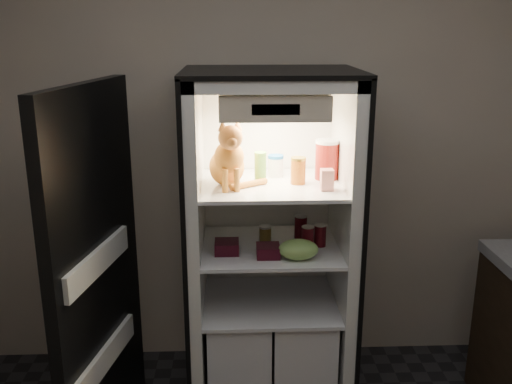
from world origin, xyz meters
TOP-DOWN VIEW (x-y plane):
  - room_shell at (0.00, 0.00)m, footprint 3.60×3.60m
  - refrigerator at (0.00, 1.38)m, footprint 0.90×0.72m
  - fridge_door at (-0.85, 0.94)m, footprint 0.23×0.86m
  - tabby_cat at (-0.22, 1.27)m, footprint 0.32×0.35m
  - parmesan_shaker at (-0.06, 1.33)m, footprint 0.06×0.06m
  - mayo_tub at (0.03, 1.46)m, footprint 0.09×0.09m
  - salsa_jar at (0.14, 1.31)m, footprint 0.08×0.08m
  - pepper_jar at (0.30, 1.40)m, footprint 0.13×0.13m
  - cream_carton at (0.27, 1.18)m, footprint 0.06×0.06m
  - soda_can_a at (0.18, 1.43)m, footprint 0.07×0.07m
  - soda_can_b at (0.27, 1.30)m, footprint 0.07×0.07m
  - soda_can_c at (0.19, 1.27)m, footprint 0.07×0.07m
  - condiment_jar at (-0.02, 1.38)m, footprint 0.07×0.07m
  - grape_bag at (0.13, 1.13)m, footprint 0.21×0.15m
  - berry_box_left at (-0.24, 1.23)m, footprint 0.13×0.13m
  - berry_box_right at (-0.02, 1.17)m, footprint 0.12×0.12m

SIDE VIEW (x-z plane):
  - refrigerator at x=0.00m, z-range -0.15..1.73m
  - fridge_door at x=-0.85m, z-range -0.01..1.84m
  - berry_box_right at x=-0.02m, z-range 0.94..1.00m
  - berry_box_left at x=-0.24m, z-range 0.94..1.00m
  - condiment_jar at x=-0.02m, z-range 0.94..1.03m
  - grape_bag at x=0.13m, z-range 0.94..1.04m
  - soda_can_b at x=0.27m, z-range 0.94..1.06m
  - soda_can_c at x=0.19m, z-range 0.94..1.06m
  - soda_can_a at x=0.18m, z-range 0.94..1.07m
  - cream_carton at x=0.27m, z-range 1.29..1.40m
  - mayo_tub at x=0.03m, z-range 1.29..1.41m
  - salsa_jar at x=0.14m, z-range 1.29..1.43m
  - parmesan_shaker at x=-0.06m, z-range 1.29..1.46m
  - pepper_jar at x=0.30m, z-range 1.29..1.50m
  - tabby_cat at x=-0.22m, z-range 1.24..1.61m
  - room_shell at x=0.00m, z-range -0.18..3.42m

